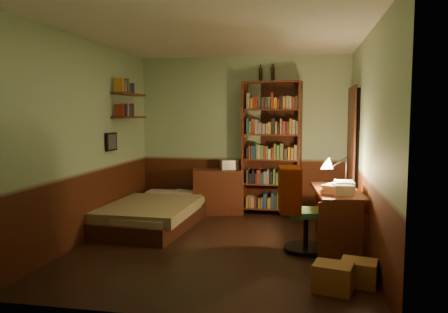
% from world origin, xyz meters
% --- Properties ---
extents(floor, '(3.50, 4.00, 0.02)m').
position_xyz_m(floor, '(0.00, 0.00, -0.01)').
color(floor, black).
rests_on(floor, ground).
extents(ceiling, '(3.50, 4.00, 0.02)m').
position_xyz_m(ceiling, '(0.00, 0.00, 2.61)').
color(ceiling, silver).
rests_on(ceiling, wall_back).
extents(wall_back, '(3.50, 0.02, 2.60)m').
position_xyz_m(wall_back, '(0.00, 2.01, 1.30)').
color(wall_back, '#9CBC93').
rests_on(wall_back, ground).
extents(wall_left, '(0.02, 4.00, 2.60)m').
position_xyz_m(wall_left, '(-1.76, 0.00, 1.30)').
color(wall_left, '#9CBC93').
rests_on(wall_left, ground).
extents(wall_right, '(0.02, 4.00, 2.60)m').
position_xyz_m(wall_right, '(1.76, 0.00, 1.30)').
color(wall_right, '#9CBC93').
rests_on(wall_right, ground).
extents(wall_front, '(3.50, 0.02, 2.60)m').
position_xyz_m(wall_front, '(0.00, -2.01, 1.30)').
color(wall_front, '#9CBC93').
rests_on(wall_front, ground).
extents(doorway, '(0.06, 0.90, 2.00)m').
position_xyz_m(doorway, '(1.72, 1.30, 1.00)').
color(doorway, black).
rests_on(doorway, ground).
extents(door_trim, '(0.02, 0.98, 2.08)m').
position_xyz_m(door_trim, '(1.69, 1.30, 1.00)').
color(door_trim, '#391A11').
rests_on(door_trim, ground).
extents(bed, '(1.27, 2.17, 0.62)m').
position_xyz_m(bed, '(-1.15, 0.82, 0.31)').
color(bed, '#86925A').
rests_on(bed, ground).
extents(dresser, '(0.89, 0.59, 0.73)m').
position_xyz_m(dresser, '(-0.38, 1.76, 0.36)').
color(dresser, '#522516').
rests_on(dresser, ground).
extents(mini_stereo, '(0.35, 0.31, 0.15)m').
position_xyz_m(mini_stereo, '(-0.22, 1.89, 0.81)').
color(mini_stereo, '#B2B2B7').
rests_on(mini_stereo, dresser).
extents(bookshelf, '(0.96, 0.40, 2.17)m').
position_xyz_m(bookshelf, '(0.49, 1.85, 1.09)').
color(bookshelf, '#522516').
rests_on(bookshelf, ground).
extents(bottle_left, '(0.06, 0.06, 0.22)m').
position_xyz_m(bottle_left, '(0.29, 1.96, 2.29)').
color(bottle_left, black).
rests_on(bottle_left, bookshelf).
extents(bottle_right, '(0.07, 0.07, 0.23)m').
position_xyz_m(bottle_right, '(0.49, 1.96, 2.29)').
color(bottle_right, black).
rests_on(bottle_right, bookshelf).
extents(desk, '(0.65, 1.33, 0.69)m').
position_xyz_m(desk, '(1.44, 0.36, 0.35)').
color(desk, '#522516').
rests_on(desk, ground).
extents(paper_stack, '(0.28, 0.31, 0.10)m').
position_xyz_m(paper_stack, '(1.37, 0.12, 0.74)').
color(paper_stack, silver).
rests_on(paper_stack, desk).
extents(desk_lamp, '(0.18, 0.18, 0.52)m').
position_xyz_m(desk_lamp, '(1.55, 0.47, 0.95)').
color(desk_lamp, black).
rests_on(desk_lamp, desk).
extents(office_chair, '(0.62, 0.56, 1.13)m').
position_xyz_m(office_chair, '(1.05, -0.04, 0.56)').
color(office_chair, '#2C643F').
rests_on(office_chair, ground).
extents(red_jacket, '(0.38, 0.51, 0.53)m').
position_xyz_m(red_jacket, '(0.77, -0.01, 1.40)').
color(red_jacket, '#8D2701').
rests_on(red_jacket, office_chair).
extents(wall_shelf_lower, '(0.20, 0.90, 0.03)m').
position_xyz_m(wall_shelf_lower, '(-1.64, 1.10, 1.60)').
color(wall_shelf_lower, '#522516').
rests_on(wall_shelf_lower, wall_left).
extents(wall_shelf_upper, '(0.20, 0.90, 0.03)m').
position_xyz_m(wall_shelf_upper, '(-1.64, 1.10, 1.95)').
color(wall_shelf_upper, '#522516').
rests_on(wall_shelf_upper, wall_left).
extents(framed_picture, '(0.04, 0.32, 0.26)m').
position_xyz_m(framed_picture, '(-1.72, 0.60, 1.25)').
color(framed_picture, black).
rests_on(framed_picture, wall_left).
extents(cardboard_box_a, '(0.40, 0.35, 0.26)m').
position_xyz_m(cardboard_box_a, '(1.30, -1.22, 0.13)').
color(cardboard_box_a, olive).
rests_on(cardboard_box_a, ground).
extents(cardboard_box_b, '(0.39, 0.34, 0.24)m').
position_xyz_m(cardboard_box_b, '(1.56, -1.00, 0.12)').
color(cardboard_box_b, olive).
rests_on(cardboard_box_b, ground).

